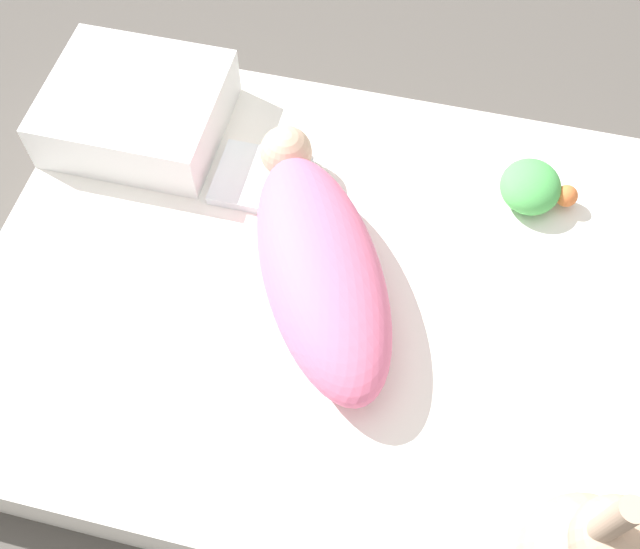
% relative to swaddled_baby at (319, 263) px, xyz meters
% --- Properties ---
extents(ground_plane, '(12.00, 12.00, 0.00)m').
position_rel_swaddled_baby_xyz_m(ground_plane, '(-0.00, -0.00, -0.22)').
color(ground_plane, '#514C47').
extents(bed_mattress, '(1.25, 1.00, 0.15)m').
position_rel_swaddled_baby_xyz_m(bed_mattress, '(-0.00, -0.00, -0.15)').
color(bed_mattress, white).
rests_on(bed_mattress, ground_plane).
extents(burp_cloth, '(0.18, 0.15, 0.02)m').
position_rel_swaddled_baby_xyz_m(burp_cloth, '(-0.17, 0.20, -0.06)').
color(burp_cloth, white).
rests_on(burp_cloth, bed_mattress).
extents(swaddled_baby, '(0.42, 0.58, 0.14)m').
position_rel_swaddled_baby_xyz_m(swaddled_baby, '(0.00, 0.00, 0.00)').
color(swaddled_baby, pink).
rests_on(swaddled_baby, bed_mattress).
extents(pillow, '(0.35, 0.31, 0.11)m').
position_rel_swaddled_baby_xyz_m(pillow, '(-0.45, 0.28, -0.02)').
color(pillow, white).
rests_on(pillow, bed_mattress).
extents(turtle_plush, '(0.15, 0.13, 0.08)m').
position_rel_swaddled_baby_xyz_m(turtle_plush, '(0.36, 0.28, -0.03)').
color(turtle_plush, '#51B756').
rests_on(turtle_plush, bed_mattress).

